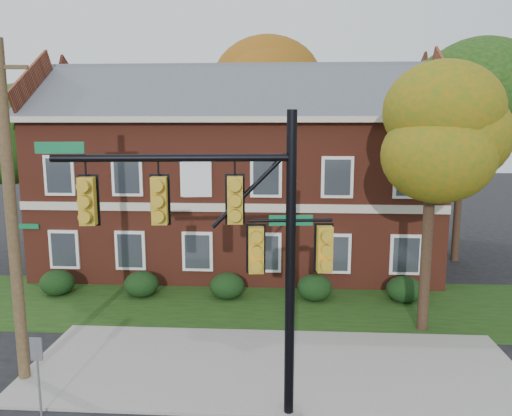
# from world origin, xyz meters

# --- Properties ---
(ground) EXTENTS (120.00, 120.00, 0.00)m
(ground) POSITION_xyz_m (0.00, 0.00, 0.00)
(ground) COLOR black
(ground) RESTS_ON ground
(sidewalk) EXTENTS (14.00, 5.00, 0.08)m
(sidewalk) POSITION_xyz_m (0.00, 1.00, 0.04)
(sidewalk) COLOR gray
(sidewalk) RESTS_ON ground
(grass_strip) EXTENTS (30.00, 6.00, 0.04)m
(grass_strip) POSITION_xyz_m (0.00, 6.00, 0.02)
(grass_strip) COLOR #193811
(grass_strip) RESTS_ON ground
(apartment_building) EXTENTS (18.80, 8.80, 9.74)m
(apartment_building) POSITION_xyz_m (-2.00, 11.95, 4.99)
(apartment_building) COLOR maroon
(apartment_building) RESTS_ON ground
(hedge_far_left) EXTENTS (1.40, 1.26, 1.05)m
(hedge_far_left) POSITION_xyz_m (-9.00, 6.70, 0.53)
(hedge_far_left) COLOR black
(hedge_far_left) RESTS_ON ground
(hedge_left) EXTENTS (1.40, 1.26, 1.05)m
(hedge_left) POSITION_xyz_m (-5.50, 6.70, 0.53)
(hedge_left) COLOR black
(hedge_left) RESTS_ON ground
(hedge_center) EXTENTS (1.40, 1.26, 1.05)m
(hedge_center) POSITION_xyz_m (-2.00, 6.70, 0.53)
(hedge_center) COLOR black
(hedge_center) RESTS_ON ground
(hedge_right) EXTENTS (1.40, 1.26, 1.05)m
(hedge_right) POSITION_xyz_m (1.50, 6.70, 0.53)
(hedge_right) COLOR black
(hedge_right) RESTS_ON ground
(hedge_far_right) EXTENTS (1.40, 1.26, 1.05)m
(hedge_far_right) POSITION_xyz_m (5.00, 6.70, 0.53)
(hedge_far_right) COLOR black
(hedge_far_right) RESTS_ON ground
(tree_near_right) EXTENTS (4.50, 4.25, 8.58)m
(tree_near_right) POSITION_xyz_m (5.22, 3.87, 6.67)
(tree_near_right) COLOR black
(tree_near_right) RESTS_ON ground
(tree_left_rear) EXTENTS (5.40, 5.10, 8.88)m
(tree_left_rear) POSITION_xyz_m (-11.73, 10.84, 6.68)
(tree_left_rear) COLOR black
(tree_left_rear) RESTS_ON ground
(tree_right_rear) EXTENTS (6.30, 5.95, 10.62)m
(tree_right_rear) POSITION_xyz_m (9.31, 12.81, 8.12)
(tree_right_rear) COLOR black
(tree_right_rear) RESTS_ON ground
(tree_far_rear) EXTENTS (6.84, 6.46, 11.52)m
(tree_far_rear) POSITION_xyz_m (-0.66, 19.79, 8.84)
(tree_far_rear) COLOR black
(tree_far_rear) RESTS_ON ground
(traffic_signal) EXTENTS (6.49, 0.95, 7.26)m
(traffic_signal) POSITION_xyz_m (-0.86, -1.56, 4.51)
(traffic_signal) COLOR gray
(traffic_signal) RESTS_ON ground
(utility_pole) EXTENTS (1.41, 0.33, 9.05)m
(utility_pole) POSITION_xyz_m (-6.81, -0.04, 4.59)
(utility_pole) COLOR #44351F
(utility_pole) RESTS_ON ground
(sign_post) EXTENTS (0.29, 0.06, 2.02)m
(sign_post) POSITION_xyz_m (-5.50, -1.74, 1.37)
(sign_post) COLOR slate
(sign_post) RESTS_ON ground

